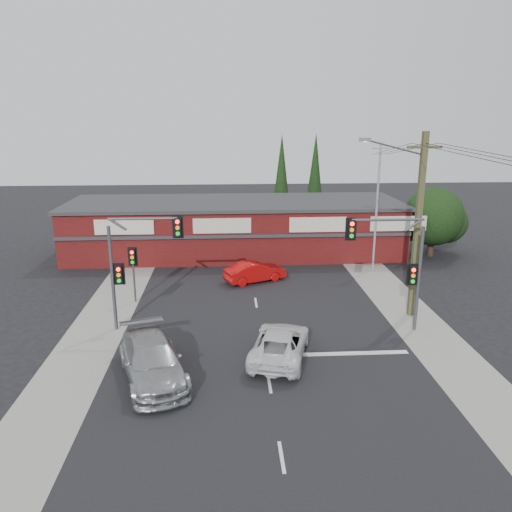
{
  "coord_description": "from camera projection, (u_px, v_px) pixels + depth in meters",
  "views": [
    {
      "loc": [
        -1.66,
        -22.44,
        10.69
      ],
      "look_at": [
        -0.14,
        3.0,
        3.57
      ],
      "focal_mm": 35.0,
      "sensor_mm": 36.0,
      "label": 1
    }
  ],
  "objects": [
    {
      "name": "conifer_far",
      "position": [
        315.0,
        172.0,
        48.47
      ],
      "size": [
        1.8,
        1.8,
        9.25
      ],
      "color": "#2D2116",
      "rests_on": "ground"
    },
    {
      "name": "ground",
      "position": [
        262.0,
        342.0,
        24.54
      ],
      "size": [
        120.0,
        120.0,
        0.0
      ],
      "primitive_type": "plane",
      "color": "black",
      "rests_on": "ground"
    },
    {
      "name": "road_strip",
      "position": [
        256.0,
        305.0,
        29.35
      ],
      "size": [
        14.0,
        70.0,
        0.01
      ],
      "primitive_type": "cube",
      "color": "black",
      "rests_on": "ground"
    },
    {
      "name": "silver_suv",
      "position": [
        152.0,
        361.0,
        20.91
      ],
      "size": [
        3.96,
        6.17,
        1.66
      ],
      "primitive_type": "imported",
      "rotation": [
        0.0,
        0.0,
        0.31
      ],
      "color": "#999C9E",
      "rests_on": "ground"
    },
    {
      "name": "verge_left",
      "position": [
        110.0,
        308.0,
        28.86
      ],
      "size": [
        3.0,
        70.0,
        0.02
      ],
      "primitive_type": "cube",
      "color": "gray",
      "rests_on": "ground"
    },
    {
      "name": "traffic_mast_left",
      "position": [
        132.0,
        256.0,
        25.04
      ],
      "size": [
        3.77,
        0.27,
        5.97
      ],
      "color": "#47494C",
      "rests_on": "ground"
    },
    {
      "name": "utility_pole",
      "position": [
        416.0,
        220.0,
        26.45
      ],
      "size": [
        4.38,
        0.59,
        10.0
      ],
      "color": "#4C4A2B",
      "rests_on": "ground"
    },
    {
      "name": "shop_building",
      "position": [
        235.0,
        227.0,
        40.24
      ],
      "size": [
        27.3,
        8.4,
        4.22
      ],
      "color": "#450D0E",
      "rests_on": "ground"
    },
    {
      "name": "stop_line",
      "position": [
        339.0,
        354.0,
        23.3
      ],
      "size": [
        6.5,
        0.35,
        0.01
      ],
      "primitive_type": "cube",
      "color": "silver",
      "rests_on": "ground"
    },
    {
      "name": "red_sedan",
      "position": [
        255.0,
        272.0,
        33.41
      ],
      "size": [
        4.38,
        3.02,
        1.37
      ],
      "primitive_type": "imported",
      "rotation": [
        0.0,
        0.0,
        1.99
      ],
      "color": "#B20B0A",
      "rests_on": "ground"
    },
    {
      "name": "lane_dashes",
      "position": [
        250.0,
        268.0,
        36.46
      ],
      "size": [
        0.12,
        62.39,
        0.01
      ],
      "color": "silver",
      "rests_on": "ground"
    },
    {
      "name": "conifer_near",
      "position": [
        282.0,
        175.0,
        46.35
      ],
      "size": [
        1.8,
        1.8,
        9.25
      ],
      "color": "#2D2116",
      "rests_on": "ground"
    },
    {
      "name": "steel_pole",
      "position": [
        377.0,
        204.0,
        35.33
      ],
      "size": [
        1.2,
        0.16,
        9.0
      ],
      "color": "gray",
      "rests_on": "ground"
    },
    {
      "name": "tree_cluster",
      "position": [
        433.0,
        219.0,
        39.46
      ],
      "size": [
        5.9,
        5.1,
        5.5
      ],
      "color": "#2D2116",
      "rests_on": "ground"
    },
    {
      "name": "verge_right",
      "position": [
        398.0,
        302.0,
        29.84
      ],
      "size": [
        3.0,
        70.0,
        0.02
      ],
      "primitive_type": "cube",
      "color": "gray",
      "rests_on": "ground"
    },
    {
      "name": "white_suv",
      "position": [
        280.0,
        343.0,
        22.79
      ],
      "size": [
        3.51,
        5.45,
        1.4
      ],
      "primitive_type": "imported",
      "rotation": [
        0.0,
        0.0,
        2.89
      ],
      "color": "silver",
      "rests_on": "ground"
    },
    {
      "name": "traffic_mast_right",
      "position": [
        398.0,
        257.0,
        24.84
      ],
      "size": [
        3.96,
        0.27,
        5.97
      ],
      "color": "#47494C",
      "rests_on": "ground"
    },
    {
      "name": "pedestal_signal",
      "position": [
        133.0,
        263.0,
        29.26
      ],
      "size": [
        0.55,
        0.27,
        3.38
      ],
      "color": "#47494C",
      "rests_on": "ground"
    },
    {
      "name": "power_lines",
      "position": [
        476.0,
        159.0,
        20.23
      ],
      "size": [
        2.01,
        29.0,
        1.22
      ],
      "color": "black",
      "rests_on": "ground"
    }
  ]
}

